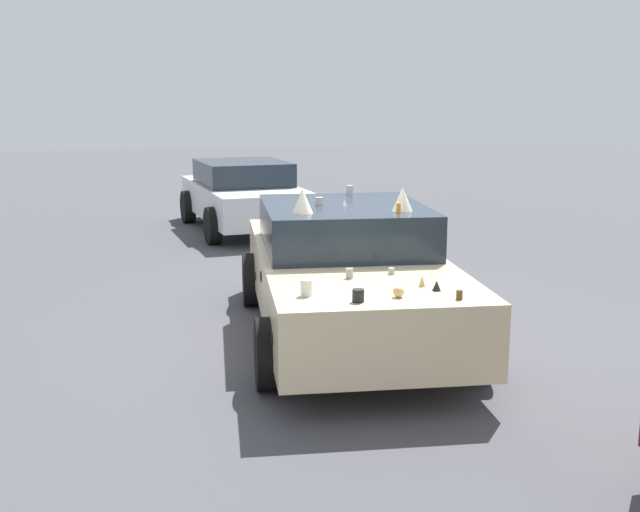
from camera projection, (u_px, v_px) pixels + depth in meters
name	position (u px, v px, depth m)	size (l,w,h in m)	color
ground_plane	(347.00, 336.00, 8.48)	(60.00, 60.00, 0.00)	#47474C
art_car_decorated	(347.00, 271.00, 8.38)	(4.77, 2.52, 1.64)	beige
parked_sedan_row_back_center	(244.00, 195.00, 14.96)	(4.07, 2.21, 1.31)	silver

